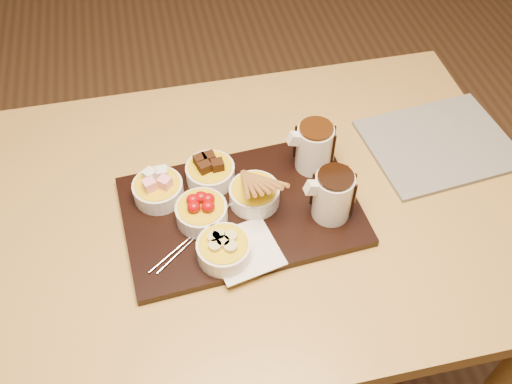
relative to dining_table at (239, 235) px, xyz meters
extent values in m
plane|color=brown|center=(0.00, 0.00, -0.65)|extent=(5.00, 5.00, 0.00)
cube|color=#B68F43|center=(0.00, 0.00, 0.08)|extent=(1.20, 0.80, 0.04)
cylinder|color=#B68F43|center=(-0.54, 0.34, -0.30)|extent=(0.06, 0.06, 0.71)
cylinder|color=#B68F43|center=(0.54, 0.34, -0.30)|extent=(0.06, 0.06, 0.71)
cube|color=black|center=(0.00, -0.02, 0.11)|extent=(0.48, 0.33, 0.02)
cube|color=white|center=(-0.01, -0.12, 0.12)|extent=(0.14, 0.14, 0.00)
cylinder|color=white|center=(-0.15, 0.04, 0.14)|extent=(0.10, 0.10, 0.04)
cylinder|color=white|center=(-0.04, 0.07, 0.14)|extent=(0.10, 0.10, 0.04)
cylinder|color=white|center=(-0.08, -0.03, 0.14)|extent=(0.10, 0.10, 0.04)
cylinder|color=white|center=(0.03, -0.01, 0.14)|extent=(0.10, 0.10, 0.04)
cylinder|color=white|center=(-0.05, -0.12, 0.14)|extent=(0.10, 0.10, 0.04)
cylinder|color=silver|center=(0.17, -0.07, 0.17)|extent=(0.08, 0.08, 0.10)
cylinder|color=silver|center=(0.17, 0.06, 0.17)|extent=(0.08, 0.08, 0.10)
cube|color=beige|center=(0.47, 0.07, 0.10)|extent=(0.33, 0.28, 0.01)
camera|label=1|loc=(-0.12, -0.71, 1.00)|focal=40.00mm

